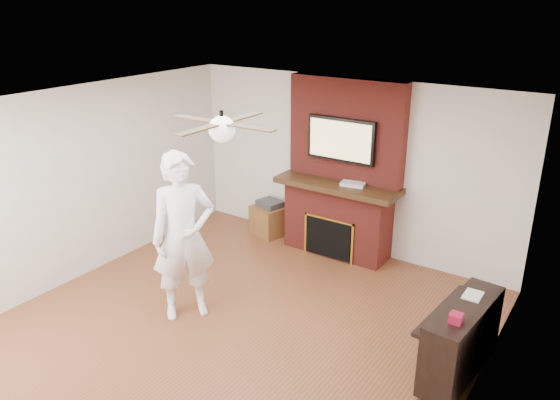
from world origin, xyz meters
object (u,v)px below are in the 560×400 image
Objects in this scene: piano at (461,339)px; fireplace at (341,186)px; side_table at (270,219)px; person at (183,237)px.

fireplace is at bearing 146.82° from piano.
fireplace is 1.39m from side_table.
side_table is 3.92m from piano.
side_table is at bearing -176.73° from fireplace.
person is (-0.67, -2.49, -0.01)m from fireplace.
fireplace is at bearing 17.91° from side_table.
fireplace is 4.30× the size of side_table.
piano is (2.31, -1.85, -0.57)m from fireplace.
side_table is at bearing 158.42° from piano.
fireplace is 2.04× the size of piano.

